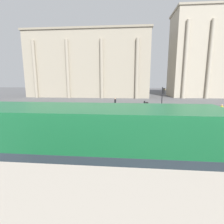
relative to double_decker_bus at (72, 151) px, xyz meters
name	(u,v)px	position (x,y,z in m)	size (l,w,h in m)	color
double_decker_bus	(72,151)	(0.00, 0.00, 0.00)	(11.14, 2.76, 3.93)	black
plaza_building_left	(89,65)	(-9.31, 45.00, 6.78)	(34.29, 11.86, 17.94)	#A39984
plaza_building_right	(213,55)	(25.29, 46.74, 9.41)	(22.68, 11.38, 23.22)	#B2A893
traffic_light_near	(145,115)	(3.43, 7.18, -0.01)	(0.42, 0.24, 3.31)	black
traffic_light_mid	(163,99)	(6.29, 15.53, 0.41)	(0.42, 0.24, 4.00)	black
pedestrian_grey	(191,126)	(7.45, 8.70, -1.14)	(0.32, 0.32, 1.82)	#282B33
pedestrian_yellow	(221,110)	(14.31, 17.57, -1.20)	(0.32, 0.32, 1.72)	#282B33
pedestrian_black	(115,102)	(-0.16, 24.05, -1.20)	(0.32, 0.32, 1.72)	#282B33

